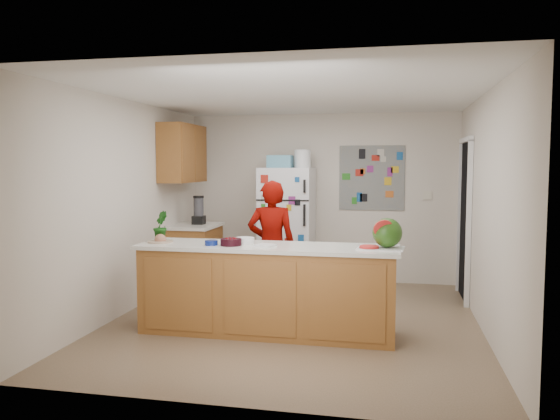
% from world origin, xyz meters
% --- Properties ---
extents(floor, '(4.00, 4.50, 0.02)m').
position_xyz_m(floor, '(0.00, 0.00, -0.01)').
color(floor, brown).
rests_on(floor, ground).
extents(wall_back, '(4.00, 0.02, 2.50)m').
position_xyz_m(wall_back, '(0.00, 2.26, 1.25)').
color(wall_back, beige).
rests_on(wall_back, ground).
extents(wall_left, '(0.02, 4.50, 2.50)m').
position_xyz_m(wall_left, '(-2.01, 0.00, 1.25)').
color(wall_left, beige).
rests_on(wall_left, ground).
extents(wall_right, '(0.02, 4.50, 2.50)m').
position_xyz_m(wall_right, '(2.01, 0.00, 1.25)').
color(wall_right, beige).
rests_on(wall_right, ground).
extents(ceiling, '(4.00, 4.50, 0.02)m').
position_xyz_m(ceiling, '(0.00, 0.00, 2.51)').
color(ceiling, white).
rests_on(ceiling, wall_back).
extents(doorway, '(0.03, 0.85, 2.04)m').
position_xyz_m(doorway, '(1.99, 1.45, 1.02)').
color(doorway, black).
rests_on(doorway, ground).
extents(peninsula_base, '(2.60, 0.62, 0.88)m').
position_xyz_m(peninsula_base, '(-0.20, -0.50, 0.44)').
color(peninsula_base, brown).
rests_on(peninsula_base, floor).
extents(peninsula_top, '(2.68, 0.70, 0.04)m').
position_xyz_m(peninsula_top, '(-0.20, -0.50, 0.90)').
color(peninsula_top, silver).
rests_on(peninsula_top, peninsula_base).
extents(side_counter_base, '(0.60, 0.80, 0.86)m').
position_xyz_m(side_counter_base, '(-1.69, 1.35, 0.43)').
color(side_counter_base, brown).
rests_on(side_counter_base, floor).
extents(side_counter_top, '(0.64, 0.84, 0.04)m').
position_xyz_m(side_counter_top, '(-1.69, 1.35, 0.88)').
color(side_counter_top, silver).
rests_on(side_counter_top, side_counter_base).
extents(upper_cabinets, '(0.35, 1.00, 0.80)m').
position_xyz_m(upper_cabinets, '(-1.82, 1.30, 1.90)').
color(upper_cabinets, brown).
rests_on(upper_cabinets, wall_left).
extents(refrigerator, '(0.75, 0.70, 1.70)m').
position_xyz_m(refrigerator, '(-0.45, 1.88, 0.85)').
color(refrigerator, silver).
rests_on(refrigerator, floor).
extents(fridge_top_bin, '(0.35, 0.28, 0.18)m').
position_xyz_m(fridge_top_bin, '(-0.55, 1.88, 1.79)').
color(fridge_top_bin, '#5999B2').
rests_on(fridge_top_bin, refrigerator).
extents(photo_collage, '(0.95, 0.01, 0.95)m').
position_xyz_m(photo_collage, '(0.75, 2.24, 1.55)').
color(photo_collage, slate).
rests_on(photo_collage, wall_back).
extents(person, '(0.62, 0.46, 1.56)m').
position_xyz_m(person, '(-0.34, 0.33, 0.78)').
color(person, '#630500').
rests_on(person, floor).
extents(blender_appliance, '(0.14, 0.14, 0.38)m').
position_xyz_m(blender_appliance, '(-1.64, 1.42, 1.09)').
color(blender_appliance, black).
rests_on(blender_appliance, side_counter_top).
extents(cutting_board, '(0.47, 0.37, 0.01)m').
position_xyz_m(cutting_board, '(0.95, -0.52, 0.93)').
color(cutting_board, white).
rests_on(cutting_board, peninsula_top).
extents(watermelon, '(0.29, 0.29, 0.29)m').
position_xyz_m(watermelon, '(1.01, -0.50, 1.08)').
color(watermelon, '#1E5619').
rests_on(watermelon, cutting_board).
extents(watermelon_slice, '(0.19, 0.19, 0.02)m').
position_xyz_m(watermelon_slice, '(0.84, -0.57, 0.94)').
color(watermelon_slice, red).
rests_on(watermelon_slice, cutting_board).
extents(cherry_bowl, '(0.27, 0.27, 0.07)m').
position_xyz_m(cherry_bowl, '(-0.55, -0.59, 0.96)').
color(cherry_bowl, black).
rests_on(cherry_bowl, peninsula_top).
extents(white_bowl, '(0.24, 0.24, 0.06)m').
position_xyz_m(white_bowl, '(-0.46, -0.41, 0.95)').
color(white_bowl, white).
rests_on(white_bowl, peninsula_top).
extents(cobalt_bowl, '(0.17, 0.17, 0.05)m').
position_xyz_m(cobalt_bowl, '(-0.76, -0.62, 0.95)').
color(cobalt_bowl, navy).
rests_on(cobalt_bowl, peninsula_top).
extents(plate, '(0.30, 0.30, 0.02)m').
position_xyz_m(plate, '(-1.36, -0.53, 0.93)').
color(plate, beige).
rests_on(plate, peninsula_top).
extents(paper_towel, '(0.23, 0.21, 0.02)m').
position_xyz_m(paper_towel, '(-0.20, -0.59, 0.93)').
color(paper_towel, white).
rests_on(paper_towel, peninsula_top).
extents(keys, '(0.09, 0.05, 0.01)m').
position_xyz_m(keys, '(1.00, -0.65, 0.93)').
color(keys, slate).
rests_on(keys, peninsula_top).
extents(potted_plant, '(0.20, 0.22, 0.33)m').
position_xyz_m(potted_plant, '(-1.39, -0.45, 1.08)').
color(potted_plant, '#0D3D10').
rests_on(potted_plant, peninsula_top).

